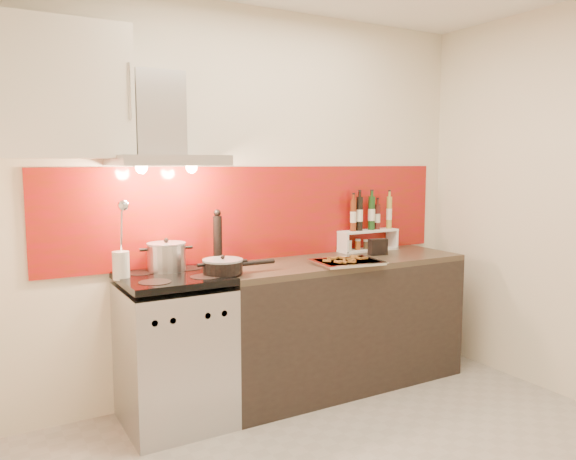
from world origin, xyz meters
TOP-DOWN VIEW (x-y plane):
  - back_wall at (0.00, 1.40)m, footprint 3.40×0.02m
  - backsplash at (0.05, 1.39)m, footprint 3.00×0.02m
  - range_stove at (-0.70, 1.10)m, footprint 0.60×0.60m
  - counter at (0.50, 1.10)m, footprint 1.80×0.60m
  - range_hood at (-0.70, 1.24)m, footprint 0.62×0.50m
  - upper_cabinet at (-1.25, 1.22)m, footprint 0.70×0.35m
  - stock_pot at (-0.69, 1.25)m, footprint 0.24×0.24m
  - saute_pan at (-0.42, 0.99)m, footprint 0.47×0.24m
  - utensil_jar at (-0.98, 1.16)m, footprint 0.10×0.15m
  - pepper_mill at (-0.35, 1.24)m, footprint 0.06×0.06m
  - step_shelf at (0.90, 1.31)m, footprint 0.49×0.13m
  - caddy_box at (0.84, 1.11)m, footprint 0.14×0.08m
  - baking_tray at (0.43, 0.92)m, footprint 0.47×0.39m

SIDE VIEW (x-z plane):
  - range_stove at x=-0.70m, z-range -0.01..0.90m
  - counter at x=0.50m, z-range 0.00..0.90m
  - baking_tray at x=0.43m, z-range 0.90..0.93m
  - saute_pan at x=-0.42m, z-range 0.90..1.01m
  - caddy_box at x=0.84m, z-range 0.90..1.02m
  - stock_pot at x=-0.69m, z-range 0.90..1.10m
  - utensil_jar at x=-0.98m, z-range 0.81..1.27m
  - step_shelf at x=0.90m, z-range 0.87..1.28m
  - pepper_mill at x=-0.35m, z-range 0.89..1.27m
  - backsplash at x=0.05m, z-range 0.90..1.54m
  - back_wall at x=0.00m, z-range 0.00..2.60m
  - range_hood at x=-0.70m, z-range 1.44..2.05m
  - upper_cabinet at x=-1.25m, z-range 1.59..2.31m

